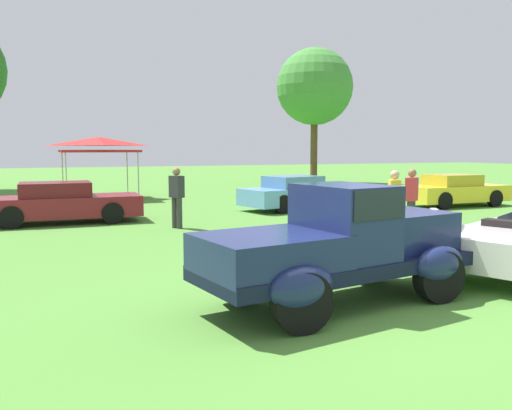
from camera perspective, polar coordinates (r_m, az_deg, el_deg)
ground_plane at (r=7.50m, az=10.74°, el=-11.13°), size 120.00×120.00×0.00m
feature_pickup_truck at (r=7.64m, az=8.95°, el=-4.13°), size 4.32×2.31×1.70m
show_car_burgundy at (r=16.74m, az=-20.19°, el=0.20°), size 4.53×1.79×1.22m
show_car_skyblue at (r=19.37m, az=4.33°, el=1.30°), size 4.44×2.59×1.22m
show_car_yellow at (r=21.77m, az=20.55°, el=1.46°), size 4.13×1.74×1.22m
spectator_near_truck at (r=13.15m, az=14.59°, el=0.24°), size 0.39×0.47×1.69m
spectator_by_row at (r=14.33m, az=16.34°, el=0.66°), size 0.47×0.43×1.69m
spectator_far_side at (r=14.83m, az=-8.50°, el=1.01°), size 0.39×0.46×1.69m
canopy_tent_center_field at (r=23.96m, az=-16.57°, el=6.35°), size 3.17×3.17×2.71m
treeline_center at (r=34.24m, az=6.31°, el=12.46°), size 4.79×4.79×8.46m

